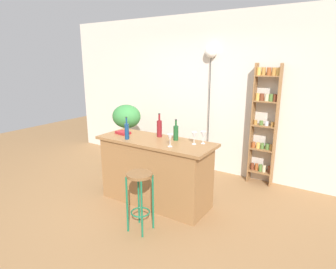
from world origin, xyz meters
TOP-DOWN VIEW (x-y plane):
  - ground at (0.00, 0.00)m, footprint 12.00×12.00m
  - back_wall at (0.00, 1.95)m, footprint 6.40×0.10m
  - kitchen_counter at (0.00, 0.30)m, footprint 1.68×0.63m
  - bar_stool at (0.26, -0.39)m, footprint 0.30×0.30m
  - spice_shelf at (1.09, 1.79)m, footprint 0.39×0.18m
  - plant_stool at (-1.31, 1.21)m, footprint 0.31×0.31m
  - potted_plant at (-1.31, 1.21)m, footprint 0.55×0.50m
  - bottle_spirits_clear at (-0.05, 0.47)m, footprint 0.07×0.07m
  - bottle_vinegar at (-0.35, 0.12)m, footprint 0.06×0.06m
  - bottle_olive_oil at (0.25, 0.44)m, footprint 0.07×0.07m
  - wine_glass_left at (0.64, 0.50)m, footprint 0.07×0.07m
  - wine_glass_center at (0.34, 0.14)m, footprint 0.07×0.07m
  - wine_glass_right at (0.55, 0.40)m, footprint 0.07×0.07m
  - cookbook at (-0.60, 0.31)m, footprint 0.23×0.18m
  - pendant_globe_light at (0.10, 1.84)m, footprint 0.21×0.21m

SIDE VIEW (x-z plane):
  - ground at x=0.00m, z-range 0.00..0.00m
  - plant_stool at x=-1.31m, z-range 0.00..0.44m
  - kitchen_counter at x=0.00m, z-range 0.00..0.94m
  - bar_stool at x=0.26m, z-range 0.17..0.90m
  - potted_plant at x=-1.31m, z-range 0.56..1.31m
  - cookbook at x=-0.60m, z-range 0.94..0.97m
  - spice_shelf at x=1.09m, z-range 0.05..2.02m
  - bottle_olive_oil at x=0.25m, z-range 0.90..1.19m
  - wine_glass_left at x=0.64m, z-range 0.97..1.14m
  - wine_glass_center at x=0.34m, z-range 0.97..1.14m
  - wine_glass_right at x=0.55m, z-range 0.97..1.14m
  - bottle_vinegar at x=-0.35m, z-range 0.90..1.21m
  - bottle_spirits_clear at x=-0.05m, z-range 0.90..1.24m
  - back_wall at x=0.00m, z-range 0.00..2.80m
  - pendant_globe_light at x=0.10m, z-range 0.99..3.24m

